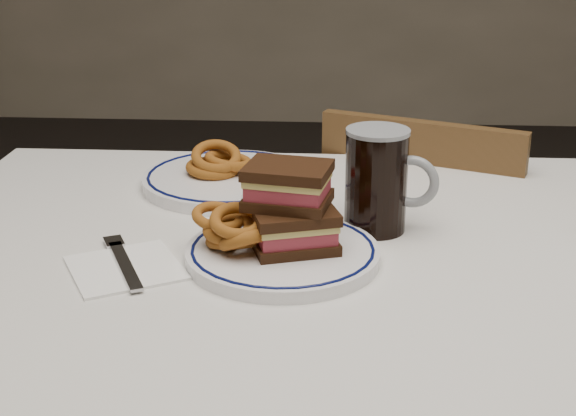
# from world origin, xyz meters

# --- Properties ---
(dining_table) EXTENTS (1.27, 0.87, 0.75)m
(dining_table) POSITION_xyz_m (0.00, 0.00, 0.64)
(dining_table) COLOR silver
(dining_table) RESTS_ON floor
(chair_far) EXTENTS (0.50, 0.50, 0.83)m
(chair_far) POSITION_xyz_m (0.19, 0.49, 0.45)
(chair_far) COLOR #412E15
(chair_far) RESTS_ON floor
(main_plate) EXTENTS (0.26, 0.26, 0.02)m
(main_plate) POSITION_xyz_m (-0.08, -0.06, 0.76)
(main_plate) COLOR white
(main_plate) RESTS_ON dining_table
(reuben_sandwich) EXTENTS (0.13, 0.12, 0.11)m
(reuben_sandwich) POSITION_xyz_m (-0.07, -0.05, 0.82)
(reuben_sandwich) COLOR black
(reuben_sandwich) RESTS_ON main_plate
(onion_rings_main) EXTENTS (0.12, 0.11, 0.08)m
(onion_rings_main) POSITION_xyz_m (-0.14, -0.06, 0.79)
(onion_rings_main) COLOR brown
(onion_rings_main) RESTS_ON main_plate
(ketchup_ramekin) EXTENTS (0.06, 0.06, 0.04)m
(ketchup_ramekin) POSITION_xyz_m (-0.11, 0.04, 0.79)
(ketchup_ramekin) COLOR silver
(ketchup_ramekin) RESTS_ON main_plate
(beer_mug) EXTENTS (0.13, 0.09, 0.15)m
(beer_mug) POSITION_xyz_m (0.05, 0.06, 0.83)
(beer_mug) COLOR black
(beer_mug) RESTS_ON dining_table
(far_plate) EXTENTS (0.29, 0.29, 0.02)m
(far_plate) POSITION_xyz_m (-0.19, 0.24, 0.76)
(far_plate) COLOR white
(far_plate) RESTS_ON dining_table
(onion_rings_far) EXTENTS (0.12, 0.10, 0.06)m
(onion_rings_far) POSITION_xyz_m (-0.21, 0.25, 0.79)
(onion_rings_far) COLOR brown
(onion_rings_far) RESTS_ON far_plate
(napkin_fork) EXTENTS (0.18, 0.19, 0.01)m
(napkin_fork) POSITION_xyz_m (-0.28, -0.10, 0.75)
(napkin_fork) COLOR white
(napkin_fork) RESTS_ON dining_table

